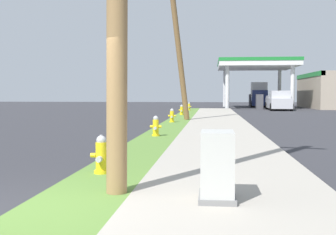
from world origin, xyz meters
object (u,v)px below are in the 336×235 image
(fire_hydrant_third, at_px, (172,116))
(truck_navy_at_far_bay, at_px, (259,95))
(utility_cabinet, at_px, (217,168))
(truck_white_at_forecourt, at_px, (279,101))
(utility_pole_midground, at_px, (177,33))
(car_black_by_near_pump, at_px, (260,101))
(fire_hydrant_second, at_px, (156,127))
(fire_hydrant_fifth, at_px, (189,107))
(fire_hydrant_nearest, at_px, (101,157))
(fire_hydrant_fourth, at_px, (182,110))
(truck_silver_on_apron, at_px, (279,101))

(fire_hydrant_third, xyz_separation_m, truck_navy_at_far_bay, (8.14, 32.21, 1.04))
(utility_cabinet, height_order, truck_white_at_forecourt, truck_white_at_forecourt)
(utility_cabinet, distance_m, truck_white_at_forecourt, 41.50)
(utility_pole_midground, distance_m, truck_navy_at_far_bay, 31.38)
(car_black_by_near_pump, bearing_deg, fire_hydrant_second, -101.24)
(fire_hydrant_second, distance_m, fire_hydrant_fifth, 24.44)
(fire_hydrant_nearest, bearing_deg, truck_white_at_forecourt, 76.53)
(fire_hydrant_third, height_order, fire_hydrant_fourth, same)
(fire_hydrant_fourth, xyz_separation_m, utility_cabinet, (2.27, -24.77, 0.13))
(fire_hydrant_nearest, relative_size, truck_navy_at_far_bay, 0.11)
(fire_hydrant_third, distance_m, truck_navy_at_far_bay, 33.24)
(utility_cabinet, height_order, car_black_by_near_pump, car_black_by_near_pump)
(fire_hydrant_fifth, bearing_deg, truck_white_at_forecourt, 38.07)
(car_black_by_near_pump, height_order, truck_navy_at_far_bay, truck_navy_at_far_bay)
(truck_silver_on_apron, xyz_separation_m, truck_navy_at_far_bay, (-0.74, 11.20, 0.57))
(utility_pole_midground, bearing_deg, fire_hydrant_second, -89.82)
(fire_hydrant_second, distance_m, truck_silver_on_apron, 29.90)
(car_black_by_near_pump, relative_size, truck_silver_on_apron, 0.85)
(fire_hydrant_third, relative_size, truck_silver_on_apron, 0.14)
(truck_white_at_forecourt, bearing_deg, fire_hydrant_third, -111.19)
(fire_hydrant_nearest, xyz_separation_m, fire_hydrant_fifth, (0.01, 31.73, 0.00))
(fire_hydrant_second, xyz_separation_m, fire_hydrant_fifth, (-0.09, 24.44, 0.00))
(fire_hydrant_fourth, distance_m, car_black_by_near_pump, 28.26)
(fire_hydrant_fifth, bearing_deg, truck_navy_at_far_bay, 62.13)
(fire_hydrant_third, height_order, truck_silver_on_apron, truck_silver_on_apron)
(fire_hydrant_fifth, distance_m, utility_pole_midground, 15.51)
(fire_hydrant_nearest, height_order, car_black_by_near_pump, car_black_by_near_pump)
(truck_white_at_forecourt, relative_size, truck_silver_on_apron, 1.00)
(fire_hydrant_nearest, height_order, truck_navy_at_far_bay, truck_navy_at_far_bay)
(fire_hydrant_fourth, bearing_deg, truck_silver_on_apron, 55.36)
(fire_hydrant_nearest, height_order, truck_white_at_forecourt, truck_white_at_forecourt)
(utility_pole_midground, xyz_separation_m, truck_silver_on_apron, (8.80, 18.90, -4.29))
(fire_hydrant_nearest, distance_m, fire_hydrant_fourth, 22.95)
(truck_silver_on_apron, bearing_deg, fire_hydrant_third, -112.92)
(utility_cabinet, bearing_deg, fire_hydrant_fifth, 93.74)
(fire_hydrant_fourth, height_order, fire_hydrant_fifth, same)
(truck_silver_on_apron, bearing_deg, truck_navy_at_far_bay, 93.79)
(fire_hydrant_nearest, distance_m, truck_silver_on_apron, 36.95)
(truck_white_at_forecourt, bearing_deg, fire_hydrant_fifth, -141.93)
(fire_hydrant_second, bearing_deg, fire_hydrant_nearest, -90.76)
(fire_hydrant_third, relative_size, car_black_by_near_pump, 0.16)
(fire_hydrant_nearest, height_order, fire_hydrant_fifth, same)
(truck_white_at_forecourt, bearing_deg, utility_cabinet, -99.92)
(utility_pole_midground, bearing_deg, fire_hydrant_third, -92.34)
(fire_hydrant_third, xyz_separation_m, car_black_by_near_pump, (8.57, 34.99, 0.28))
(truck_white_at_forecourt, bearing_deg, fire_hydrant_second, -106.25)
(fire_hydrant_fourth, height_order, car_black_by_near_pump, car_black_by_near_pump)
(fire_hydrant_third, xyz_separation_m, fire_hydrant_fourth, (-0.05, 8.08, 0.00))
(fire_hydrant_fourth, relative_size, truck_silver_on_apron, 0.14)
(fire_hydrant_second, height_order, truck_navy_at_far_bay, truck_navy_at_far_bay)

